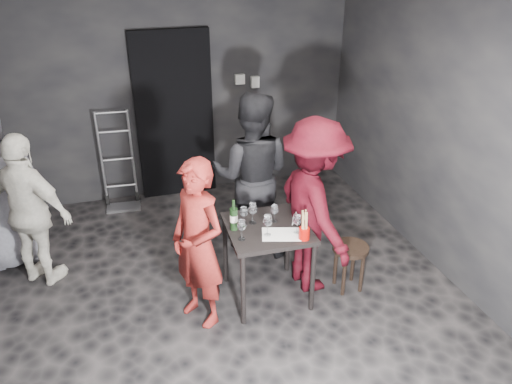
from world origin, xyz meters
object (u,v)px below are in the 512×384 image
object	(u,v)px
woman_black	(252,163)
man_maroon	(314,197)
tasting_table	(268,236)
server_red	(198,244)
wine_bottle	(234,218)
breadstick_cup	(304,226)
hand_truck	(121,189)
bystander_cream	(30,210)
stool	(350,255)

from	to	relation	value
woman_black	man_maroon	xyz separation A→B (m)	(0.36, -0.77, -0.06)
tasting_table	server_red	xyz separation A→B (m)	(-0.65, -0.12, 0.12)
wine_bottle	breadstick_cup	world-z (taller)	breadstick_cup
hand_truck	server_red	distance (m)	2.47
hand_truck	tasting_table	xyz separation A→B (m)	(1.20, -2.22, 0.43)
tasting_table	hand_truck	bearing A→B (deg)	118.33
wine_bottle	breadstick_cup	distance (m)	0.62
server_red	breadstick_cup	world-z (taller)	server_red
woman_black	breadstick_cup	distance (m)	1.12
bystander_cream	hand_truck	bearing A→B (deg)	-84.48
tasting_table	breadstick_cup	xyz separation A→B (m)	(0.23, -0.28, 0.23)
server_red	man_maroon	distance (m)	1.14
woman_black	bystander_cream	xyz separation A→B (m)	(-2.13, 0.03, -0.22)
bystander_cream	breadstick_cup	size ratio (longest dim) A/B	5.43
woman_black	bystander_cream	distance (m)	2.14
tasting_table	bystander_cream	bearing A→B (deg)	156.96
hand_truck	stool	bearing A→B (deg)	-45.85
wine_bottle	bystander_cream	bearing A→B (deg)	154.73
server_red	wine_bottle	distance (m)	0.40
hand_truck	bystander_cream	xyz separation A→B (m)	(-0.83, -1.36, 0.56)
server_red	woman_black	xyz separation A→B (m)	(0.75, 0.95, 0.24)
server_red	bystander_cream	size ratio (longest dim) A/B	0.98
server_red	man_maroon	size ratio (longest dim) A/B	0.81
stool	man_maroon	bearing A→B (deg)	150.53
stool	server_red	size ratio (longest dim) A/B	0.31
hand_truck	server_red	world-z (taller)	server_red
tasting_table	server_red	size ratio (longest dim) A/B	0.49
breadstick_cup	wine_bottle	bearing A→B (deg)	148.48
stool	server_red	xyz separation A→B (m)	(-1.43, -0.00, 0.40)
stool	wine_bottle	xyz separation A→B (m)	(-1.08, 0.17, 0.49)
server_red	bystander_cream	bearing A→B (deg)	-157.54
stool	breadstick_cup	size ratio (longest dim) A/B	1.63
server_red	woman_black	distance (m)	1.24
woman_black	tasting_table	bearing A→B (deg)	106.61
woman_black	hand_truck	bearing A→B (deg)	-23.55
hand_truck	tasting_table	world-z (taller)	hand_truck
breadstick_cup	man_maroon	bearing A→B (deg)	55.93
stool	breadstick_cup	bearing A→B (deg)	-164.04
stool	woman_black	size ratio (longest dim) A/B	0.23
hand_truck	bystander_cream	size ratio (longest dim) A/B	0.79
hand_truck	woman_black	bearing A→B (deg)	-43.00
hand_truck	tasting_table	bearing A→B (deg)	-57.65
woman_black	wine_bottle	size ratio (longest dim) A/B	7.02
server_red	breadstick_cup	distance (m)	0.90
man_maroon	breadstick_cup	world-z (taller)	man_maroon
man_maroon	wine_bottle	size ratio (longest dim) A/B	6.62
bystander_cream	wine_bottle	distance (m)	1.92
tasting_table	breadstick_cup	size ratio (longest dim) A/B	2.60
breadstick_cup	stool	bearing A→B (deg)	15.96
server_red	woman_black	bearing A→B (deg)	109.95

